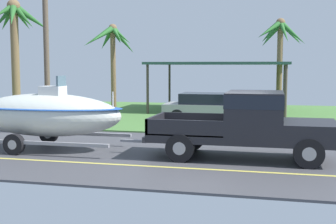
# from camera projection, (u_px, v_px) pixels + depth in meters

# --- Properties ---
(ground) EXTENTS (36.00, 22.00, 0.11)m
(ground) POSITION_uv_depth(u_px,v_px,m) (243.00, 122.00, 21.61)
(ground) COLOR #424247
(pickup_truck_towing) EXTENTS (5.47, 2.12, 1.94)m
(pickup_truck_towing) POSITION_uv_depth(u_px,v_px,m) (254.00, 122.00, 13.04)
(pickup_truck_towing) COLOR black
(pickup_truck_towing) RESTS_ON ground
(boat_on_trailer) EXTENTS (6.24, 2.38, 2.37)m
(boat_on_trailer) POSITION_uv_depth(u_px,v_px,m) (46.00, 114.00, 14.56)
(boat_on_trailer) COLOR gray
(boat_on_trailer) RESTS_ON ground
(parked_sedan_near) EXTENTS (4.58, 1.92, 1.38)m
(parked_sedan_near) POSITION_uv_depth(u_px,v_px,m) (212.00, 108.00, 21.57)
(parked_sedan_near) COLOR #99999E
(parked_sedan_near) RESTS_ON ground
(carport_awning) EXTENTS (7.84, 5.73, 2.88)m
(carport_awning) POSITION_uv_depth(u_px,v_px,m) (221.00, 64.00, 26.46)
(carport_awning) COLOR #4C4238
(carport_awning) RESTS_ON ground
(palm_tree_near_left) EXTENTS (3.05, 3.70, 6.03)m
(palm_tree_near_left) POSITION_uv_depth(u_px,v_px,m) (16.00, 30.00, 23.20)
(palm_tree_near_left) COLOR brown
(palm_tree_near_left) RESTS_ON ground
(palm_tree_near_right) EXTENTS (2.95, 3.50, 5.20)m
(palm_tree_near_right) POSITION_uv_depth(u_px,v_px,m) (112.00, 43.00, 27.62)
(palm_tree_near_right) COLOR brown
(palm_tree_near_right) RESTS_ON ground
(palm_tree_mid) EXTENTS (3.01, 3.41, 5.46)m
(palm_tree_mid) POSITION_uv_depth(u_px,v_px,m) (279.00, 38.00, 26.81)
(palm_tree_mid) COLOR brown
(palm_tree_mid) RESTS_ON ground
(utility_pole) EXTENTS (0.24, 1.80, 8.45)m
(utility_pole) POSITION_uv_depth(u_px,v_px,m) (46.00, 27.00, 19.90)
(utility_pole) COLOR brown
(utility_pole) RESTS_ON ground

